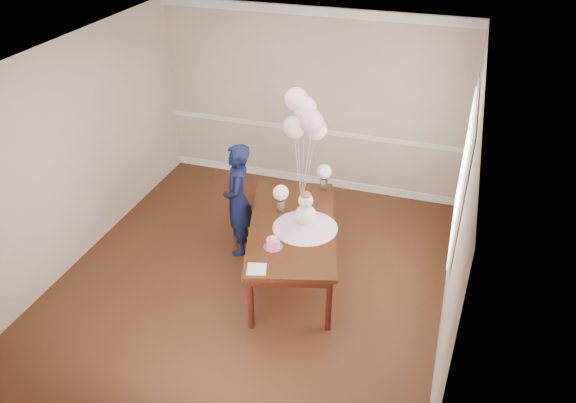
{
  "coord_description": "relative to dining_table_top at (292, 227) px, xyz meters",
  "views": [
    {
      "loc": [
        2.05,
        -4.96,
        4.38
      ],
      "look_at": [
        0.39,
        0.21,
        1.05
      ],
      "focal_mm": 35.0,
      "sensor_mm": 36.0,
      "label": 1
    }
  ],
  "objects": [
    {
      "name": "table_leg_br",
      "position": [
        0.15,
        0.99,
        -0.37
      ],
      "size": [
        0.09,
        0.09,
        0.69
      ],
      "primitive_type": "cylinder",
      "rotation": [
        0.0,
        0.0,
        0.27
      ],
      "color": "black",
      "rests_on": "floor"
    },
    {
      "name": "balloon_ribbon_a",
      "position": [
        -0.1,
        0.54,
        0.45
      ],
      "size": [
        0.09,
        0.03,
        0.83
      ],
      "primitive_type": "cylinder",
      "rotation": [
        0.0,
        -0.1,
        0.27
      ],
      "color": "white",
      "rests_on": "balloon_weight"
    },
    {
      "name": "baby_skirt",
      "position": [
        0.16,
        -0.01,
        0.07
      ],
      "size": [
        0.93,
        0.93,
        0.1
      ],
      "primitive_type": "cone",
      "rotation": [
        0.0,
        0.0,
        0.27
      ],
      "color": "#DDA3C7",
      "rests_on": "dining_table_top"
    },
    {
      "name": "cake_platter",
      "position": [
        -0.07,
        -0.48,
        0.03
      ],
      "size": [
        0.27,
        0.27,
        0.01
      ],
      "primitive_type": "cylinder",
      "rotation": [
        0.0,
        0.0,
        0.27
      ],
      "color": "silver",
      "rests_on": "dining_table_top"
    },
    {
      "name": "roses_near",
      "position": [
        -0.22,
        0.25,
        0.28
      ],
      "size": [
        0.19,
        0.19,
        0.19
      ],
      "primitive_type": "sphere",
      "color": "#F8D0D4",
      "rests_on": "rose_vase_near"
    },
    {
      "name": "chair_leg_fl",
      "position": [
        -0.93,
        0.42,
        -0.49
      ],
      "size": [
        0.05,
        0.05,
        0.45
      ],
      "primitive_type": "cylinder",
      "rotation": [
        0.0,
        0.0,
        0.25
      ],
      "color": "#371C0F",
      "rests_on": "floor"
    },
    {
      "name": "balloon_e",
      "position": [
        0.07,
        0.67,
        0.96
      ],
      "size": [
        0.28,
        0.28,
        0.28
      ],
      "primitive_type": "sphere",
      "color": "#FFB4D1",
      "rests_on": "balloon_ribbon_e"
    },
    {
      "name": "balloon_weight",
      "position": [
        -0.05,
        0.55,
        0.03
      ],
      "size": [
        0.05,
        0.05,
        0.02
      ],
      "primitive_type": "cylinder",
      "rotation": [
        0.0,
        0.0,
        0.27
      ],
      "color": "silver",
      "rests_on": "dining_table_top"
    },
    {
      "name": "napkin",
      "position": [
        -0.1,
        -0.9,
        0.03
      ],
      "size": [
        0.24,
        0.24,
        0.01
      ],
      "primitive_type": "cube",
      "rotation": [
        0.0,
        0.0,
        0.27
      ],
      "color": "silver",
      "rests_on": "dining_table_top"
    },
    {
      "name": "chair_leg_br",
      "position": [
        -0.65,
        0.88,
        -0.49
      ],
      "size": [
        0.05,
        0.05,
        0.45
      ],
      "primitive_type": "cylinder",
      "rotation": [
        0.0,
        0.0,
        0.25
      ],
      "color": "#33150D",
      "rests_on": "floor"
    },
    {
      "name": "wall_right",
      "position": [
        1.81,
        -0.2,
        0.63
      ],
      "size": [
        0.02,
        5.0,
        2.7
      ],
      "primitive_type": "cube",
      "color": "tan",
      "rests_on": "floor"
    },
    {
      "name": "baby_torso",
      "position": [
        0.16,
        -0.01,
        0.2
      ],
      "size": [
        0.24,
        0.24,
        0.24
      ],
      "primitive_type": "sphere",
      "color": "#FFA1BA",
      "rests_on": "baby_skirt"
    },
    {
      "name": "table_leg_bl",
      "position": [
        -0.65,
        0.76,
        -0.37
      ],
      "size": [
        0.09,
        0.09,
        0.69
      ],
      "primitive_type": "cylinder",
      "rotation": [
        0.0,
        0.0,
        0.27
      ],
      "color": "black",
      "rests_on": "floor"
    },
    {
      "name": "wall_left",
      "position": [
        -2.69,
        -0.2,
        0.63
      ],
      "size": [
        0.02,
        5.0,
        2.7
      ],
      "primitive_type": "cube",
      "color": "tan",
      "rests_on": "floor"
    },
    {
      "name": "chair_leg_bl",
      "position": [
        -1.02,
        0.78,
        -0.49
      ],
      "size": [
        0.05,
        0.05,
        0.45
      ],
      "primitive_type": "cylinder",
      "rotation": [
        0.0,
        0.0,
        0.25
      ],
      "color": "#3E2210",
      "rests_on": "floor"
    },
    {
      "name": "rose_vase_near",
      "position": [
        -0.22,
        0.25,
        0.1
      ],
      "size": [
        0.12,
        0.12,
        0.16
      ],
      "primitive_type": "cylinder",
      "rotation": [
        0.0,
        0.0,
        0.27
      ],
      "color": "silver",
      "rests_on": "dining_table_top"
    },
    {
      "name": "rose_vase_far",
      "position": [
        0.13,
        0.91,
        0.1
      ],
      "size": [
        0.12,
        0.12,
        0.16
      ],
      "primitive_type": "cylinder",
      "rotation": [
        0.0,
        0.0,
        0.27
      ],
      "color": "white",
      "rests_on": "dining_table_top"
    },
    {
      "name": "birthday_cake",
      "position": [
        -0.07,
        -0.48,
        0.08
      ],
      "size": [
        0.18,
        0.18,
        0.1
      ],
      "primitive_type": "cylinder",
      "rotation": [
        0.0,
        0.0,
        0.27
      ],
      "color": "#FF5099",
      "rests_on": "cake_platter"
    },
    {
      "name": "balloon_b",
      "position": [
        0.06,
        0.53,
        1.11
      ],
      "size": [
        0.28,
        0.28,
        0.28
      ],
      "primitive_type": "sphere",
      "color": "#E09EBC",
      "rests_on": "balloon_ribbon_b"
    },
    {
      "name": "window_frame",
      "position": [
        1.78,
        0.3,
        0.83
      ],
      "size": [
        0.02,
        1.66,
        1.56
      ],
      "primitive_type": "cube",
      "color": "white",
      "rests_on": "wall_right"
    },
    {
      "name": "baseboard_trim",
      "position": [
        -0.44,
        2.29,
        -0.66
      ],
      "size": [
        4.5,
        0.02,
        0.12
      ],
      "primitive_type": "cube",
      "color": "white",
      "rests_on": "floor"
    },
    {
      "name": "chair_slat_mid",
      "position": [
        -0.99,
        0.6,
        0.11
      ],
      "size": [
        0.14,
        0.42,
        0.05
      ],
      "primitive_type": "cube",
      "rotation": [
        0.0,
        0.0,
        0.25
      ],
      "color": "#3B2010",
      "rests_on": "dining_chair_seat"
    },
    {
      "name": "balloon_ribbon_d",
      "position": [
        -0.11,
        0.6,
        0.6
      ],
      "size": [
        0.11,
        0.08,
        1.12
      ],
      "primitive_type": "cylinder",
      "rotation": [
        -0.09,
        -0.07,
        0.27
      ],
      "color": "white",
      "rests_on": "balloon_weight"
    },
    {
      "name": "roses_far",
      "position": [
        0.13,
        0.91,
        0.28
      ],
      "size": [
        0.19,
        0.19,
        0.19
      ],
      "primitive_type": "sphere",
      "color": "white",
      "rests_on": "rose_vase_far"
    },
    {
      "name": "cake_flower_a",
      "position": [
        -0.07,
        -0.48,
        0.15
      ],
      "size": [
        0.03,
        0.03,
        0.03
      ],
      "primitive_type": "sphere",
      "color": "white",
      "rests_on": "birthday_cake"
    },
    {
      "name": "table_apron",
      "position": [
        0.0,
        0.0,
        -0.07
      ],
      "size": [
        1.37,
        2.05,
        0.1
      ],
      "primitive_type": "cube",
      "rotation": [
        0.0,
        0.0,
        0.27
      ],
      "color": "black",
      "rests_on": "table_leg_fl"
    },
    {
      "name": "chair_back_post_l",
      "position": [
        -0.95,
        0.41,
        0.06
      ],
      "size": [
        0.05,
        0.05,
        0.59
      ],
      "primitive_type": "cylinder",
      "rotation": [
        0.0,
        0.0,
        0.25
      ],
      "color": "#3E2310",
      "rests_on": "dining_chair_seat"
    },
    {
      "name": "window_blinds",
      "position": [
        1.77,
        0.3,
        0.83
      ],
      "size": [
        0.01,
        1.5,
        1.4
      ],
      "primitive_type": "cube",
      "color": "white",
      "rests_on": "wall_right"
    },
    {
      "name": "balloon_a",
      "position": [
        -0.15,
        0.52,
        1.01
      ],
      "size": [
        0.28,
        0.28,
        0.28
      ],
      "primitive_type": "sphere",
      "color": "#DF9EAC",
      "rests_on": "balloon_ribbon_a"
    },
    {
      "name": "floor",
      "position": [
        -0.44,
        -0.2,
        -0.72
      ],
      "size": [
        4.5,
        5.0,
        0.0
      ],
      "primitive_type": "cube",
      "color": "#34180D",
      "rests_on": "ground"
    },
    {
      "name": "chair_back_post_r",
      "position": [
        -1.04,
        0.78,
        0.06
      ],
      "size": [
        0.05,
        0.05,
        0.59
      ],
      "primitive_type": "cylinder",
      "rotation": [
        0.0,
        0.0,
        0.25
      ],
      "color": "#351B0E",
      "rests_on": "dining_chair_seat"
    },
    {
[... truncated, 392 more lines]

